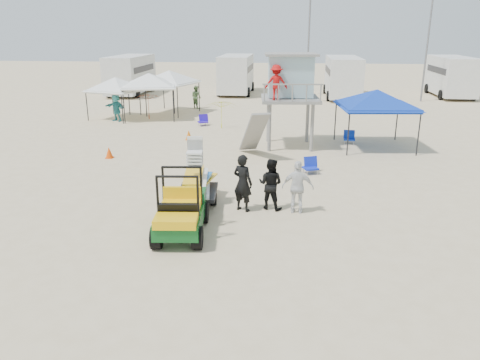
# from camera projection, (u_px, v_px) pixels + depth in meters

# --- Properties ---
(ground) EXTENTS (140.00, 140.00, 0.00)m
(ground) POSITION_uv_depth(u_px,v_px,m) (205.00, 270.00, 11.12)
(ground) COLOR beige
(ground) RESTS_ON ground
(utility_cart) EXTENTS (1.41, 2.51, 1.83)m
(utility_cart) POSITION_uv_depth(u_px,v_px,m) (180.00, 206.00, 12.74)
(utility_cart) COLOR #0B4B19
(utility_cart) RESTS_ON ground
(surf_trailer) EXTENTS (1.37, 2.31, 1.99)m
(surf_trailer) POSITION_uv_depth(u_px,v_px,m) (197.00, 181.00, 14.96)
(surf_trailer) COLOR black
(surf_trailer) RESTS_ON ground
(man_left) EXTENTS (0.79, 0.69, 1.82)m
(man_left) POSITION_uv_depth(u_px,v_px,m) (243.00, 183.00, 14.49)
(man_left) COLOR black
(man_left) RESTS_ON ground
(man_mid) EXTENTS (0.95, 0.83, 1.64)m
(man_mid) POSITION_uv_depth(u_px,v_px,m) (271.00, 184.00, 14.66)
(man_mid) COLOR black
(man_mid) RESTS_ON ground
(man_right) EXTENTS (1.00, 0.47, 1.66)m
(man_right) POSITION_uv_depth(u_px,v_px,m) (298.00, 187.00, 14.33)
(man_right) COLOR silver
(man_right) RESTS_ON ground
(lifeguard_tower) EXTENTS (2.88, 2.88, 4.28)m
(lifeguard_tower) POSITION_uv_depth(u_px,v_px,m) (289.00, 79.00, 21.92)
(lifeguard_tower) COLOR gray
(lifeguard_tower) RESTS_ON ground
(canopy_blue) EXTENTS (3.61, 3.61, 3.17)m
(canopy_blue) POSITION_uv_depth(u_px,v_px,m) (377.00, 92.00, 21.82)
(canopy_blue) COLOR black
(canopy_blue) RESTS_ON ground
(canopy_white_a) EXTENTS (3.38, 3.38, 2.99)m
(canopy_white_a) POSITION_uv_depth(u_px,v_px,m) (115.00, 79.00, 29.01)
(canopy_white_a) COLOR black
(canopy_white_a) RESTS_ON ground
(canopy_white_b) EXTENTS (3.73, 3.73, 3.23)m
(canopy_white_b) POSITION_uv_depth(u_px,v_px,m) (149.00, 75.00, 29.04)
(canopy_white_b) COLOR black
(canopy_white_b) RESTS_ON ground
(canopy_white_c) EXTENTS (3.79, 3.79, 3.23)m
(canopy_white_c) POSITION_uv_depth(u_px,v_px,m) (169.00, 73.00, 30.90)
(canopy_white_c) COLOR black
(canopy_white_c) RESTS_ON ground
(umbrella_a) EXTENTS (2.20, 2.23, 1.61)m
(umbrella_a) POSITION_uv_depth(u_px,v_px,m) (149.00, 106.00, 29.30)
(umbrella_a) COLOR #B93913
(umbrella_a) RESTS_ON ground
(umbrella_b) EXTENTS (2.34, 2.36, 1.60)m
(umbrella_b) POSITION_uv_depth(u_px,v_px,m) (222.00, 115.00, 26.57)
(umbrella_b) COLOR yellow
(umbrella_b) RESTS_ON ground
(cone_near) EXTENTS (0.34, 0.34, 0.50)m
(cone_near) POSITION_uv_depth(u_px,v_px,m) (109.00, 152.00, 20.64)
(cone_near) COLOR #EA4707
(cone_near) RESTS_ON ground
(cone_far) EXTENTS (0.34, 0.34, 0.50)m
(cone_far) POSITION_uv_depth(u_px,v_px,m) (189.00, 135.00, 24.02)
(cone_far) COLOR #DF6407
(cone_far) RESTS_ON ground
(beach_chair_a) EXTENTS (0.71, 0.78, 0.64)m
(beach_chair_a) POSITION_uv_depth(u_px,v_px,m) (203.00, 120.00, 27.60)
(beach_chair_a) COLOR #2811B9
(beach_chair_a) RESTS_ON ground
(beach_chair_b) EXTENTS (0.68, 0.75, 0.64)m
(beach_chair_b) POSITION_uv_depth(u_px,v_px,m) (311.00, 165.00, 18.50)
(beach_chair_b) COLOR #1027B7
(beach_chair_b) RESTS_ON ground
(beach_chair_c) EXTENTS (0.59, 0.63, 0.64)m
(beach_chair_c) POSITION_uv_depth(u_px,v_px,m) (349.00, 137.00, 23.29)
(beach_chair_c) COLOR #0F33AB
(beach_chair_c) RESTS_ON ground
(rv_far_left) EXTENTS (2.64, 6.80, 3.25)m
(rv_far_left) POSITION_uv_depth(u_px,v_px,m) (130.00, 73.00, 40.17)
(rv_far_left) COLOR silver
(rv_far_left) RESTS_ON ground
(rv_mid_left) EXTENTS (2.65, 6.50, 3.25)m
(rv_mid_left) POSITION_uv_depth(u_px,v_px,m) (236.00, 73.00, 40.65)
(rv_mid_left) COLOR silver
(rv_mid_left) RESTS_ON ground
(rv_mid_right) EXTENTS (2.64, 7.00, 3.25)m
(rv_mid_right) POSITION_uv_depth(u_px,v_px,m) (343.00, 75.00, 38.28)
(rv_mid_right) COLOR silver
(rv_mid_right) RESTS_ON ground
(rv_far_right) EXTENTS (2.64, 6.60, 3.25)m
(rv_far_right) POSITION_uv_depth(u_px,v_px,m) (451.00, 75.00, 38.76)
(rv_far_right) COLOR silver
(rv_far_right) RESTS_ON ground
(light_pole_left) EXTENTS (0.14, 0.14, 8.00)m
(light_pole_left) POSITION_uv_depth(u_px,v_px,m) (308.00, 49.00, 35.09)
(light_pole_left) COLOR slate
(light_pole_left) RESTS_ON ground
(light_pole_right) EXTENTS (0.14, 0.14, 8.00)m
(light_pole_right) POSITION_uv_depth(u_px,v_px,m) (427.00, 49.00, 35.56)
(light_pole_right) COLOR slate
(light_pole_right) RESTS_ON ground
(distant_beachgoers) EXTENTS (5.21, 6.42, 1.68)m
(distant_beachgoers) POSITION_uv_depth(u_px,v_px,m) (149.00, 103.00, 30.40)
(distant_beachgoers) COLOR #5A7949
(distant_beachgoers) RESTS_ON ground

